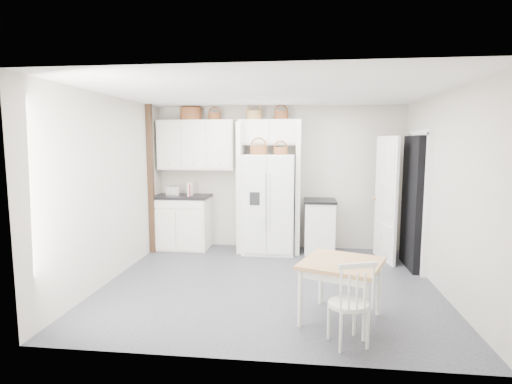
# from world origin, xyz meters

# --- Properties ---
(floor) EXTENTS (4.50, 4.50, 0.00)m
(floor) POSITION_xyz_m (0.00, 0.00, 0.00)
(floor) COLOR #2E2E32
(floor) RESTS_ON ground
(ceiling) EXTENTS (4.50, 4.50, 0.00)m
(ceiling) POSITION_xyz_m (0.00, 0.00, 2.60)
(ceiling) COLOR white
(ceiling) RESTS_ON wall_back
(wall_back) EXTENTS (4.50, 0.00, 4.50)m
(wall_back) POSITION_xyz_m (0.00, 2.00, 1.30)
(wall_back) COLOR #BFB4A8
(wall_back) RESTS_ON floor
(wall_left) EXTENTS (0.00, 4.00, 4.00)m
(wall_left) POSITION_xyz_m (-2.25, 0.00, 1.30)
(wall_left) COLOR #BFB4A8
(wall_left) RESTS_ON floor
(wall_right) EXTENTS (0.00, 4.00, 4.00)m
(wall_right) POSITION_xyz_m (2.25, 0.00, 1.30)
(wall_right) COLOR #BFB4A8
(wall_right) RESTS_ON floor
(refrigerator) EXTENTS (0.90, 0.72, 1.74)m
(refrigerator) POSITION_xyz_m (-0.15, 1.63, 0.87)
(refrigerator) COLOR silver
(refrigerator) RESTS_ON floor
(base_cab_left) EXTENTS (1.02, 0.64, 0.94)m
(base_cab_left) POSITION_xyz_m (-1.78, 1.70, 0.47)
(base_cab_left) COLOR white
(base_cab_left) RESTS_ON floor
(base_cab_right) EXTENTS (0.51, 0.62, 0.91)m
(base_cab_right) POSITION_xyz_m (0.75, 1.70, 0.45)
(base_cab_right) COLOR white
(base_cab_right) RESTS_ON floor
(dining_table) EXTENTS (1.04, 1.04, 0.67)m
(dining_table) POSITION_xyz_m (0.87, -1.07, 0.33)
(dining_table) COLOR olive
(dining_table) RESTS_ON floor
(windsor_chair) EXTENTS (0.49, 0.47, 0.81)m
(windsor_chair) POSITION_xyz_m (0.89, -1.59, 0.40)
(windsor_chair) COLOR white
(windsor_chair) RESTS_ON floor
(counter_left) EXTENTS (1.06, 0.69, 0.04)m
(counter_left) POSITION_xyz_m (-1.78, 1.70, 0.96)
(counter_left) COLOR black
(counter_left) RESTS_ON base_cab_left
(counter_right) EXTENTS (0.56, 0.66, 0.04)m
(counter_right) POSITION_xyz_m (0.75, 1.70, 0.93)
(counter_right) COLOR black
(counter_right) RESTS_ON base_cab_right
(toaster) EXTENTS (0.25, 0.15, 0.17)m
(toaster) POSITION_xyz_m (-1.88, 1.61, 1.07)
(toaster) COLOR silver
(toaster) RESTS_ON counter_left
(cookbook_red) EXTENTS (0.05, 0.15, 0.21)m
(cookbook_red) POSITION_xyz_m (-1.59, 1.62, 1.09)
(cookbook_red) COLOR #A6111A
(cookbook_red) RESTS_ON counter_left
(cookbook_cream) EXTENTS (0.07, 0.17, 0.25)m
(cookbook_cream) POSITION_xyz_m (-1.58, 1.62, 1.11)
(cookbook_cream) COLOR beige
(cookbook_cream) RESTS_ON counter_left
(basket_upper_b) EXTENTS (0.39, 0.39, 0.23)m
(basket_upper_b) POSITION_xyz_m (-1.59, 1.83, 2.46)
(basket_upper_b) COLOR brown
(basket_upper_b) RESTS_ON upper_cabinet
(basket_upper_c) EXTENTS (0.23, 0.23, 0.13)m
(basket_upper_c) POSITION_xyz_m (-1.16, 1.83, 2.42)
(basket_upper_c) COLOR brown
(basket_upper_c) RESTS_ON upper_cabinet
(basket_bridge_a) EXTENTS (0.28, 0.28, 0.16)m
(basket_bridge_a) POSITION_xyz_m (-0.44, 1.83, 2.43)
(basket_bridge_a) COLOR #A47A3B
(basket_bridge_a) RESTS_ON bridge_cabinet
(basket_bridge_b) EXTENTS (0.25, 0.25, 0.14)m
(basket_bridge_b) POSITION_xyz_m (0.05, 1.83, 2.42)
(basket_bridge_b) COLOR brown
(basket_bridge_b) RESTS_ON bridge_cabinet
(basket_fridge_a) EXTENTS (0.30, 0.30, 0.16)m
(basket_fridge_a) POSITION_xyz_m (-0.32, 1.53, 1.82)
(basket_fridge_a) COLOR brown
(basket_fridge_a) RESTS_ON refrigerator
(basket_fridge_b) EXTENTS (0.24, 0.24, 0.13)m
(basket_fridge_b) POSITION_xyz_m (0.06, 1.53, 1.80)
(basket_fridge_b) COLOR brown
(basket_fridge_b) RESTS_ON refrigerator
(upper_cabinet) EXTENTS (1.40, 0.34, 0.90)m
(upper_cabinet) POSITION_xyz_m (-1.50, 1.83, 1.90)
(upper_cabinet) COLOR white
(upper_cabinet) RESTS_ON wall_back
(bridge_cabinet) EXTENTS (1.12, 0.34, 0.45)m
(bridge_cabinet) POSITION_xyz_m (-0.15, 1.83, 2.12)
(bridge_cabinet) COLOR white
(bridge_cabinet) RESTS_ON wall_back
(fridge_panel_left) EXTENTS (0.08, 0.60, 2.30)m
(fridge_panel_left) POSITION_xyz_m (-0.66, 1.70, 1.15)
(fridge_panel_left) COLOR white
(fridge_panel_left) RESTS_ON floor
(fridge_panel_right) EXTENTS (0.08, 0.60, 2.30)m
(fridge_panel_right) POSITION_xyz_m (0.36, 1.70, 1.15)
(fridge_panel_right) COLOR white
(fridge_panel_right) RESTS_ON floor
(trim_post) EXTENTS (0.09, 0.09, 2.60)m
(trim_post) POSITION_xyz_m (-2.20, 1.35, 1.30)
(trim_post) COLOR black
(trim_post) RESTS_ON floor
(doorway_void) EXTENTS (0.18, 0.85, 2.05)m
(doorway_void) POSITION_xyz_m (2.16, 1.00, 1.02)
(doorway_void) COLOR black
(doorway_void) RESTS_ON floor
(door_slab) EXTENTS (0.21, 0.79, 2.05)m
(door_slab) POSITION_xyz_m (1.80, 1.33, 1.02)
(door_slab) COLOR white
(door_slab) RESTS_ON floor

